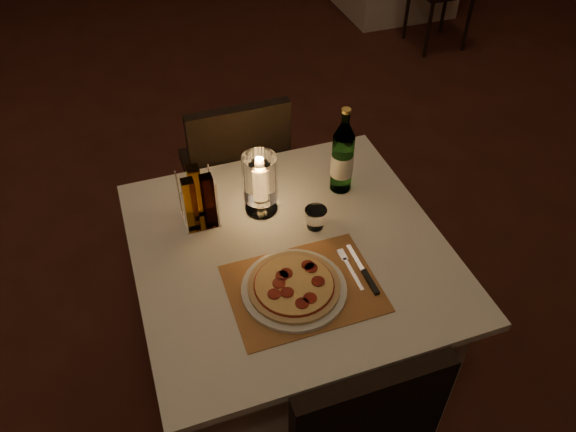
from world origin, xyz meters
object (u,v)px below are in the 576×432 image
object	(u,v)px
main_table	(290,315)
hurricane_candle	(260,180)
plate	(294,289)
pizza	(294,285)
tumbler	(316,218)
water_bottle	(342,158)
chair_far	(236,166)

from	to	relation	value
main_table	hurricane_candle	world-z (taller)	hurricane_candle
plate	pizza	world-z (taller)	pizza
tumbler	water_bottle	world-z (taller)	water_bottle
water_bottle	chair_far	bearing A→B (deg)	119.12
main_table	hurricane_candle	xyz separation A→B (m)	(-0.04, 0.21, 0.50)
main_table	plate	world-z (taller)	plate
main_table	tumbler	size ratio (longest dim) A/B	13.33
chair_far	tumbler	xyz separation A→B (m)	(0.11, -0.65, 0.23)
plate	pizza	size ratio (longest dim) A/B	1.14
main_table	water_bottle	bearing A→B (deg)	39.47
pizza	chair_far	bearing A→B (deg)	86.81
chair_far	water_bottle	xyz separation A→B (m)	(0.27, -0.49, 0.33)
chair_far	plate	xyz separation A→B (m)	(-0.05, -0.89, 0.20)
pizza	hurricane_candle	xyz separation A→B (m)	(0.01, 0.39, 0.11)
chair_far	tumbler	bearing A→B (deg)	-80.19
plate	main_table	bearing A→B (deg)	74.48
pizza	tumbler	distance (m)	0.29
chair_far	water_bottle	world-z (taller)	water_bottle
chair_far	tumbler	size ratio (longest dim) A/B	12.00
water_bottle	hurricane_candle	bearing A→B (deg)	-176.44
pizza	water_bottle	xyz separation A→B (m)	(0.32, 0.40, 0.11)
main_table	plate	xyz separation A→B (m)	(-0.05, -0.18, 0.38)
hurricane_candle	pizza	bearing A→B (deg)	-92.19
pizza	hurricane_candle	bearing A→B (deg)	87.81
tumbler	water_bottle	xyz separation A→B (m)	(0.16, 0.16, 0.10)
main_table	plate	distance (m)	0.42
tumbler	hurricane_candle	world-z (taller)	hurricane_candle
hurricane_candle	chair_far	bearing A→B (deg)	86.06
pizza	tumbler	world-z (taller)	tumbler
chair_far	hurricane_candle	size ratio (longest dim) A/B	3.97
plate	tumbler	bearing A→B (deg)	56.15
water_bottle	hurricane_candle	world-z (taller)	water_bottle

